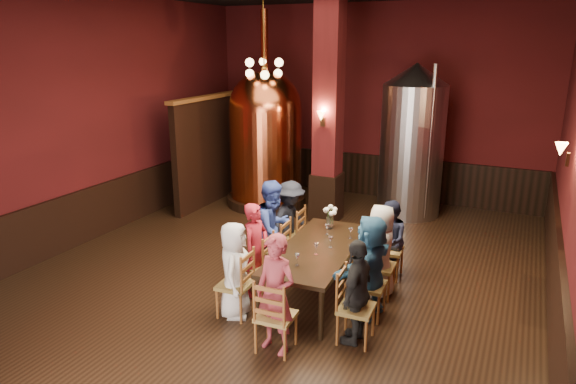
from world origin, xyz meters
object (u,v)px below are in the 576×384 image
at_px(person_1, 256,250).
at_px(person_2, 274,229).
at_px(rose_vase, 330,213).
at_px(steel_vessel, 412,141).
at_px(copper_kettle, 266,137).
at_px(person_0, 234,270).
at_px(dining_table, 318,251).

relative_size(person_1, person_2, 0.89).
bearing_deg(rose_vase, steel_vessel, 81.79).
bearing_deg(copper_kettle, person_0, -67.22).
xyz_separation_m(person_0, steel_vessel, (1.17, 5.37, 0.94)).
bearing_deg(steel_vessel, person_0, -102.28).
xyz_separation_m(person_0, rose_vase, (0.66, 1.86, 0.33)).
xyz_separation_m(person_1, rose_vase, (0.70, 1.19, 0.30)).
bearing_deg(dining_table, person_0, -130.36).
distance_m(person_2, rose_vase, 0.93).
height_order(copper_kettle, steel_vessel, copper_kettle).
xyz_separation_m(dining_table, steel_vessel, (0.37, 4.33, 0.93)).
bearing_deg(person_0, copper_kettle, 3.59).
bearing_deg(person_1, steel_vessel, -9.18).
height_order(dining_table, copper_kettle, copper_kettle).
relative_size(person_1, copper_kettle, 0.33).
distance_m(dining_table, steel_vessel, 4.44).
xyz_separation_m(copper_kettle, rose_vase, (2.63, -2.81, -0.56)).
xyz_separation_m(dining_table, copper_kettle, (-2.76, 3.63, 0.88)).
xyz_separation_m(dining_table, person_2, (-0.87, 0.28, 0.11)).
bearing_deg(steel_vessel, person_1, -104.37).
xyz_separation_m(copper_kettle, steel_vessel, (3.13, 0.70, 0.05)).
bearing_deg(rose_vase, dining_table, -80.77).
distance_m(person_1, copper_kettle, 4.53).
relative_size(person_1, steel_vessel, 0.44).
bearing_deg(person_2, rose_vase, -41.51).
height_order(person_2, steel_vessel, steel_vessel).
height_order(person_0, rose_vase, person_0).
bearing_deg(steel_vessel, rose_vase, -98.21).
height_order(dining_table, person_0, person_0).
distance_m(person_1, person_2, 0.67).
relative_size(person_0, rose_vase, 3.47).
distance_m(copper_kettle, rose_vase, 3.89).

